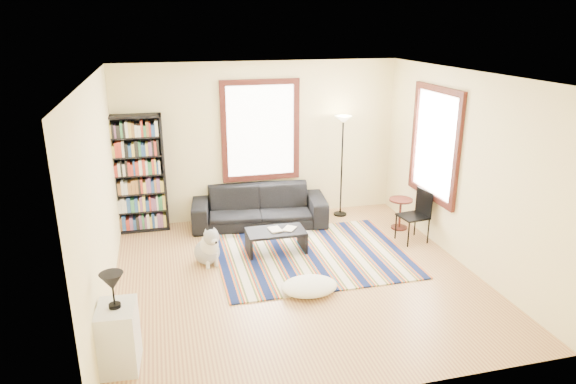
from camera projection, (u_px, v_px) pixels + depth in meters
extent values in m
cube|color=tan|center=(297.00, 279.00, 7.29)|extent=(5.00, 5.00, 0.10)
cube|color=white|center=(298.00, 71.00, 6.37)|extent=(5.00, 5.00, 0.10)
cube|color=#F9DFA8|center=(260.00, 141.00, 9.18)|extent=(5.00, 0.10, 2.80)
cube|color=#F9DFA8|center=(374.00, 266.00, 4.49)|extent=(5.00, 0.10, 2.80)
cube|color=#F9DFA8|center=(95.00, 198.00, 6.24)|extent=(0.10, 5.00, 2.80)
cube|color=#F9DFA8|center=(467.00, 169.00, 7.43)|extent=(0.10, 5.00, 2.80)
cube|color=white|center=(261.00, 131.00, 9.04)|extent=(1.20, 0.06, 1.60)
cube|color=white|center=(435.00, 144.00, 8.08)|extent=(0.06, 1.20, 1.60)
cube|color=#0C173F|center=(311.00, 255.00, 7.91)|extent=(2.87, 2.30, 0.02)
imported|color=black|center=(259.00, 206.00, 9.02)|extent=(2.42, 1.19, 0.68)
cube|color=black|center=(138.00, 174.00, 8.59)|extent=(0.90, 0.30, 2.00)
cube|color=black|center=(276.00, 241.00, 7.99)|extent=(0.96, 0.61, 0.36)
imported|color=beige|center=(269.00, 230.00, 7.91)|extent=(0.26, 0.21, 0.02)
imported|color=beige|center=(284.00, 228.00, 8.01)|extent=(0.27, 0.28, 0.02)
ellipsoid|color=silver|center=(309.00, 286.00, 6.81)|extent=(0.83, 0.66, 0.19)
cylinder|color=#421610|center=(400.00, 214.00, 8.88)|extent=(0.43, 0.43, 0.54)
cube|color=black|center=(413.00, 216.00, 8.31)|extent=(0.47, 0.45, 0.86)
cube|color=silver|center=(119.00, 337.00, 5.28)|extent=(0.41, 0.53, 0.70)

